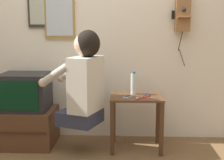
% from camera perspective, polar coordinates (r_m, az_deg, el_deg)
% --- Properties ---
extents(wall_back, '(6.80, 0.05, 2.55)m').
position_cam_1_polar(wall_back, '(3.53, -4.22, 9.94)').
color(wall_back, silver).
rests_on(wall_back, ground_plane).
extents(side_table, '(0.53, 0.41, 0.56)m').
position_cam_1_polar(side_table, '(3.22, 4.48, -5.17)').
color(side_table, '#51331E').
rests_on(side_table, ground_plane).
extents(person, '(0.64, 0.55, 0.93)m').
position_cam_1_polar(person, '(3.05, -5.19, 0.10)').
color(person, '#2D3347').
rests_on(person, ground_plane).
extents(tv_stand, '(0.65, 0.50, 0.39)m').
position_cam_1_polar(tv_stand, '(3.52, -15.63, -8.26)').
color(tv_stand, '#51331E').
rests_on(tv_stand, ground_plane).
extents(television, '(0.49, 0.42, 0.39)m').
position_cam_1_polar(television, '(3.43, -15.61, -2.04)').
color(television, '#232326').
rests_on(television, tv_stand).
extents(wall_phone_antique, '(0.19, 0.19, 0.81)m').
position_cam_1_polar(wall_phone_antique, '(3.48, 12.79, 12.01)').
color(wall_phone_antique, olive).
extents(framed_picture, '(0.31, 0.03, 0.48)m').
position_cam_1_polar(framed_picture, '(3.59, -12.69, 13.15)').
color(framed_picture, '#2D2823').
extents(wall_mirror, '(0.33, 0.03, 0.61)m').
position_cam_1_polar(wall_mirror, '(3.54, -9.57, 12.45)').
color(wall_mirror, olive).
extents(cell_phone_held, '(0.10, 0.14, 0.01)m').
position_cam_1_polar(cell_phone_held, '(3.14, 2.85, -3.02)').
color(cell_phone_held, silver).
rests_on(cell_phone_held, side_table).
extents(cell_phone_spare, '(0.09, 0.13, 0.01)m').
position_cam_1_polar(cell_phone_spare, '(3.22, 6.40, -2.76)').
color(cell_phone_spare, maroon).
rests_on(cell_phone_spare, side_table).
extents(water_bottle, '(0.06, 0.06, 0.24)m').
position_cam_1_polar(water_bottle, '(3.26, 3.98, -0.67)').
color(water_bottle, silver).
rests_on(water_bottle, side_table).
extents(toothbrush, '(0.11, 0.13, 0.02)m').
position_cam_1_polar(toothbrush, '(3.07, 5.19, -3.31)').
color(toothbrush, '#D83F4C').
rests_on(toothbrush, side_table).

